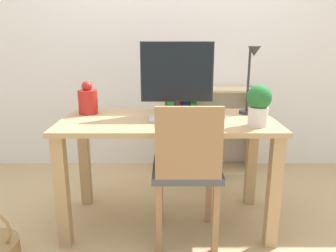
{
  "coord_description": "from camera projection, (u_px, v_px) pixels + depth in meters",
  "views": [
    {
      "loc": [
        0.0,
        -1.99,
        1.21
      ],
      "look_at": [
        0.0,
        0.1,
        0.65
      ],
      "focal_mm": 35.0,
      "sensor_mm": 36.0,
      "label": 1
    }
  ],
  "objects": [
    {
      "name": "monitor",
      "position": [
        177.0,
        76.0,
        2.11
      ],
      "size": [
        0.47,
        0.21,
        0.47
      ],
      "color": "#232326",
      "rests_on": "desk"
    },
    {
      "name": "desk_lamp",
      "position": [
        251.0,
        74.0,
        2.08
      ],
      "size": [
        0.1,
        0.19,
        0.44
      ],
      "color": "#2D2D33",
      "rests_on": "desk"
    },
    {
      "name": "ground_plane",
      "position": [
        168.0,
        221.0,
        2.24
      ],
      "size": [
        10.0,
        10.0,
        0.0
      ],
      "primitive_type": "plane",
      "color": "tan"
    },
    {
      "name": "bookshelf",
      "position": [
        192.0,
        133.0,
        3.04
      ],
      "size": [
        0.82,
        0.28,
        0.78
      ],
      "color": "#D8BC8C",
      "rests_on": "ground_plane"
    },
    {
      "name": "vase",
      "position": [
        88.0,
        100.0,
        2.18
      ],
      "size": [
        0.13,
        0.13,
        0.22
      ],
      "color": "#B2231E",
      "rests_on": "desk"
    },
    {
      "name": "potted_plant",
      "position": [
        259.0,
        104.0,
        1.86
      ],
      "size": [
        0.14,
        0.14,
        0.24
      ],
      "color": "silver",
      "rests_on": "desk"
    },
    {
      "name": "desk",
      "position": [
        168.0,
        140.0,
        2.09
      ],
      "size": [
        1.34,
        0.64,
        0.72
      ],
      "color": "tan",
      "rests_on": "ground_plane"
    },
    {
      "name": "chair",
      "position": [
        187.0,
        168.0,
        1.89
      ],
      "size": [
        0.4,
        0.4,
        0.87
      ],
      "rotation": [
        0.0,
        0.0,
        -0.01
      ],
      "color": "#4C4C51",
      "rests_on": "ground_plane"
    },
    {
      "name": "keyboard",
      "position": [
        181.0,
        119.0,
        2.02
      ],
      "size": [
        0.39,
        0.14,
        0.02
      ],
      "color": "#B2B2B7",
      "rests_on": "desk"
    },
    {
      "name": "wall_back",
      "position": [
        168.0,
        28.0,
        2.96
      ],
      "size": [
        8.0,
        0.05,
        2.6
      ],
      "color": "white",
      "rests_on": "ground_plane"
    }
  ]
}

